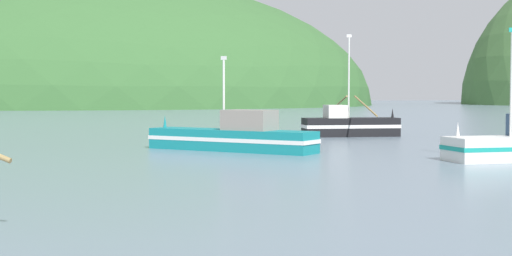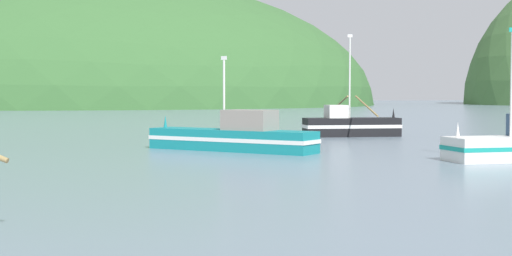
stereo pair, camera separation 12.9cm
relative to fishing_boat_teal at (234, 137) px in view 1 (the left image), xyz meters
name	(u,v)px [view 1 (the left image)]	position (x,y,z in m)	size (l,w,h in m)	color
hill_far_center	(87,105)	(-9.79, 157.35, -0.76)	(152.70, 122.16, 67.58)	#386633
fishing_boat_teal	(234,137)	(0.00, 0.00, 0.00)	(8.47, 8.18, 5.11)	#147F84
fishing_boat_black	(349,125)	(10.58, 11.08, 0.04)	(7.02, 11.42, 7.31)	black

